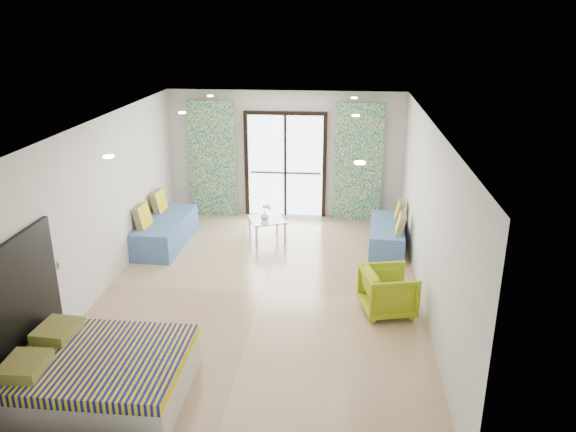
# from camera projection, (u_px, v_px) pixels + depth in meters

# --- Properties ---
(floor) EXTENTS (5.00, 7.50, 0.01)m
(floor) POSITION_uv_depth(u_px,v_px,m) (261.00, 292.00, 8.93)
(floor) COLOR #957858
(floor) RESTS_ON ground
(ceiling) EXTENTS (5.00, 7.50, 0.01)m
(ceiling) POSITION_uv_depth(u_px,v_px,m) (258.00, 124.00, 8.02)
(ceiling) COLOR silver
(ceiling) RESTS_ON ground
(wall_back) EXTENTS (5.00, 0.01, 2.70)m
(wall_back) POSITION_uv_depth(u_px,v_px,m) (285.00, 154.00, 11.98)
(wall_back) COLOR silver
(wall_back) RESTS_ON ground
(wall_front) EXTENTS (5.00, 0.01, 2.70)m
(wall_front) POSITION_uv_depth(u_px,v_px,m) (199.00, 353.00, 4.96)
(wall_front) COLOR silver
(wall_front) RESTS_ON ground
(wall_left) EXTENTS (0.01, 7.50, 2.70)m
(wall_left) POSITION_uv_depth(u_px,v_px,m) (101.00, 207.00, 8.70)
(wall_left) COLOR silver
(wall_left) RESTS_ON ground
(wall_right) EXTENTS (0.01, 7.50, 2.70)m
(wall_right) POSITION_uv_depth(u_px,v_px,m) (428.00, 218.00, 8.24)
(wall_right) COLOR silver
(wall_right) RESTS_ON ground
(balcony_door) EXTENTS (1.76, 0.08, 2.28)m
(balcony_door) POSITION_uv_depth(u_px,v_px,m) (285.00, 159.00, 11.99)
(balcony_door) COLOR black
(balcony_door) RESTS_ON floor
(balcony_rail) EXTENTS (1.52, 0.03, 0.04)m
(balcony_rail) POSITION_uv_depth(u_px,v_px,m) (285.00, 173.00, 12.10)
(balcony_rail) COLOR #595451
(balcony_rail) RESTS_ON balcony_door
(curtain_left) EXTENTS (1.00, 0.10, 2.50)m
(curtain_left) POSITION_uv_depth(u_px,v_px,m) (213.00, 159.00, 11.99)
(curtain_left) COLOR white
(curtain_left) RESTS_ON floor
(curtain_right) EXTENTS (1.00, 0.10, 2.50)m
(curtain_right) POSITION_uv_depth(u_px,v_px,m) (358.00, 163.00, 11.71)
(curtain_right) COLOR white
(curtain_right) RESTS_ON floor
(downlight_a) EXTENTS (0.12, 0.12, 0.02)m
(downlight_a) POSITION_uv_depth(u_px,v_px,m) (109.00, 157.00, 6.28)
(downlight_a) COLOR #FFE0B2
(downlight_a) RESTS_ON ceiling
(downlight_b) EXTENTS (0.12, 0.12, 0.02)m
(downlight_b) POSITION_uv_depth(u_px,v_px,m) (360.00, 163.00, 6.02)
(downlight_b) COLOR #FFE0B2
(downlight_b) RESTS_ON ceiling
(downlight_c) EXTENTS (0.12, 0.12, 0.02)m
(downlight_c) POSITION_uv_depth(u_px,v_px,m) (182.00, 113.00, 9.09)
(downlight_c) COLOR #FFE0B2
(downlight_c) RESTS_ON ceiling
(downlight_d) EXTENTS (0.12, 0.12, 0.02)m
(downlight_d) POSITION_uv_depth(u_px,v_px,m) (356.00, 116.00, 8.83)
(downlight_d) COLOR #FFE0B2
(downlight_d) RESTS_ON ceiling
(downlight_e) EXTENTS (0.12, 0.12, 0.02)m
(downlight_e) POSITION_uv_depth(u_px,v_px,m) (210.00, 96.00, 10.97)
(downlight_e) COLOR #FFE0B2
(downlight_e) RESTS_ON ceiling
(downlight_f) EXTENTS (0.12, 0.12, 0.02)m
(downlight_f) POSITION_uv_depth(u_px,v_px,m) (354.00, 98.00, 10.71)
(downlight_f) COLOR #FFE0B2
(downlight_f) RESTS_ON ceiling
(headboard) EXTENTS (0.06, 2.10, 1.50)m
(headboard) POSITION_uv_depth(u_px,v_px,m) (8.00, 310.00, 6.27)
(headboard) COLOR black
(headboard) RESTS_ON floor
(switch_plate) EXTENTS (0.02, 0.10, 0.10)m
(switch_plate) POSITION_uv_depth(u_px,v_px,m) (61.00, 264.00, 7.45)
(switch_plate) COLOR silver
(switch_plate) RESTS_ON wall_left
(bed) EXTENTS (1.91, 1.56, 0.66)m
(bed) POSITION_uv_depth(u_px,v_px,m) (101.00, 374.00, 6.45)
(bed) COLOR silver
(bed) RESTS_ON floor
(daybed_left) EXTENTS (0.79, 1.90, 0.93)m
(daybed_left) POSITION_uv_depth(u_px,v_px,m) (165.00, 230.00, 10.71)
(daybed_left) COLOR #456BA6
(daybed_left) RESTS_ON floor
(daybed_right) EXTENTS (0.74, 1.67, 0.80)m
(daybed_right) POSITION_uv_depth(u_px,v_px,m) (388.00, 234.00, 10.61)
(daybed_right) COLOR #456BA6
(daybed_right) RESTS_ON floor
(coffee_table) EXTENTS (0.85, 0.85, 0.75)m
(coffee_table) POSITION_uv_depth(u_px,v_px,m) (267.00, 221.00, 10.90)
(coffee_table) COLOR silver
(coffee_table) RESTS_ON floor
(vase) EXTENTS (0.20, 0.20, 0.16)m
(vase) POSITION_uv_depth(u_px,v_px,m) (265.00, 216.00, 10.82)
(vase) COLOR white
(vase) RESTS_ON coffee_table
(armchair) EXTENTS (0.83, 0.87, 0.75)m
(armchair) POSITION_uv_depth(u_px,v_px,m) (388.00, 289.00, 8.22)
(armchair) COLOR #95AC16
(armchair) RESTS_ON floor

